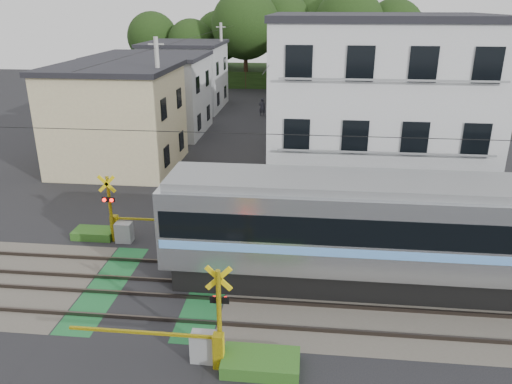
# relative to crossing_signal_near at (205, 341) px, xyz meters

# --- Properties ---
(ground) EXTENTS (120.00, 120.00, 0.00)m
(ground) POSITION_rel_crossing_signal_near_xyz_m (-2.59, 3.65, -0.71)
(ground) COLOR black
(track_bed) EXTENTS (120.00, 120.00, 0.14)m
(track_bed) POSITION_rel_crossing_signal_near_xyz_m (-2.59, 3.65, -0.67)
(track_bed) COLOR #47423A
(track_bed) RESTS_ON ground
(crossing_signal_near) EXTENTS (4.74, 0.65, 3.09)m
(crossing_signal_near) POSITION_rel_crossing_signal_near_xyz_m (0.00, 0.00, 0.00)
(crossing_signal_near) COLOR yellow
(crossing_signal_near) RESTS_ON ground
(crossing_signal_far) EXTENTS (4.74, 0.65, 3.09)m
(crossing_signal_far) POSITION_rel_crossing_signal_near_xyz_m (-5.17, 7.31, 0.00)
(crossing_signal_far) COLOR yellow
(crossing_signal_far) RESTS_ON ground
(apartment_block) EXTENTS (10.20, 8.36, 9.30)m
(apartment_block) POSITION_rel_crossing_signal_near_xyz_m (5.91, 13.15, 3.94)
(apartment_block) COLOR silver
(apartment_block) RESTS_ON ground
(houses_row) EXTENTS (22.07, 31.35, 6.80)m
(houses_row) POSITION_rel_crossing_signal_near_xyz_m (-2.33, 29.57, 2.53)
(houses_row) COLOR beige
(houses_row) RESTS_ON ground
(tree_hill) EXTENTS (40.00, 13.72, 11.45)m
(tree_hill) POSITION_rel_crossing_signal_near_xyz_m (-0.97, 51.82, 4.81)
(tree_hill) COLOR #1A3110
(tree_hill) RESTS_ON ground
(catenary) EXTENTS (60.00, 5.04, 7.00)m
(catenary) POSITION_rel_crossing_signal_near_xyz_m (3.41, 3.69, 2.98)
(catenary) COLOR #2D2D33
(catenary) RESTS_ON ground
(utility_poles) EXTENTS (7.90, 42.00, 8.00)m
(utility_poles) POSITION_rel_crossing_signal_near_xyz_m (-3.64, 26.66, 3.37)
(utility_poles) COLOR #A5A5A0
(utility_poles) RESTS_ON ground
(pedestrian) EXTENTS (0.66, 0.49, 1.66)m
(pedestrian) POSITION_rel_crossing_signal_near_xyz_m (-1.61, 33.54, 0.12)
(pedestrian) COLOR #262730
(pedestrian) RESTS_ON ground
(weed_patches) EXTENTS (10.25, 8.80, 0.40)m
(weed_patches) POSITION_rel_crossing_signal_near_xyz_m (-0.83, 3.56, -0.53)
(weed_patches) COLOR #2D5E1E
(weed_patches) RESTS_ON ground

